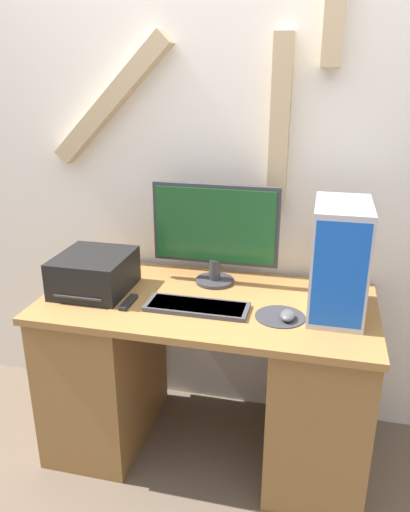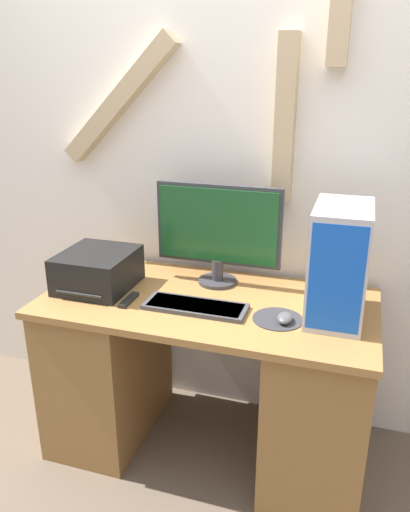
{
  "view_description": "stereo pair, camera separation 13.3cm",
  "coord_description": "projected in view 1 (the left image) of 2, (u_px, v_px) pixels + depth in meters",
  "views": [
    {
      "loc": [
        0.44,
        -1.51,
        1.66
      ],
      "look_at": [
        -0.01,
        0.34,
        0.95
      ],
      "focal_mm": 35.0,
      "sensor_mm": 36.0,
      "label": 1
    },
    {
      "loc": [
        0.56,
        -1.47,
        1.66
      ],
      "look_at": [
        -0.01,
        0.34,
        0.95
      ],
      "focal_mm": 35.0,
      "sensor_mm": 36.0,
      "label": 2
    }
  ],
  "objects": [
    {
      "name": "desk",
      "position": [
        207.0,
        374.0,
        2.22
      ],
      "size": [
        1.39,
        0.69,
        0.76
      ],
      "color": "olive",
      "rests_on": "ground_plane"
    },
    {
      "name": "mousepad",
      "position": [
        280.0,
        317.0,
        1.95
      ],
      "size": [
        0.2,
        0.2,
        0.0
      ],
      "color": "#2D2D33",
      "rests_on": "desk"
    },
    {
      "name": "computer_tower",
      "position": [
        339.0,
        260.0,
        1.91
      ],
      "size": [
        0.21,
        0.35,
        0.44
      ],
      "color": "#B2B2B7",
      "rests_on": "desk"
    },
    {
      "name": "remote_control",
      "position": [
        129.0,
        302.0,
        2.05
      ],
      "size": [
        0.03,
        0.14,
        0.02
      ],
      "color": "black",
      "rests_on": "desk"
    },
    {
      "name": "ground_plane",
      "position": [
        188.0,
        502.0,
        2.05
      ],
      "size": [
        12.0,
        12.0,
        0.0
      ],
      "primitive_type": "plane",
      "color": "brown"
    },
    {
      "name": "monitor",
      "position": [
        215.0,
        229.0,
        2.18
      ],
      "size": [
        0.56,
        0.17,
        0.45
      ],
      "color": "#333338",
      "rests_on": "desk"
    },
    {
      "name": "printer",
      "position": [
        94.0,
        273.0,
        2.16
      ],
      "size": [
        0.3,
        0.33,
        0.16
      ],
      "color": "black",
      "rests_on": "desk"
    },
    {
      "name": "wall_back",
      "position": [
        228.0,
        143.0,
        2.25
      ],
      "size": [
        6.4,
        0.13,
        2.7
      ],
      "color": "white",
      "rests_on": "ground_plane"
    },
    {
      "name": "mouse",
      "position": [
        287.0,
        315.0,
        1.92
      ],
      "size": [
        0.06,
        0.09,
        0.03
      ],
      "color": "#4C4C51",
      "rests_on": "mousepad"
    },
    {
      "name": "keyboard",
      "position": [
        197.0,
        307.0,
        2.01
      ],
      "size": [
        0.42,
        0.15,
        0.02
      ],
      "color": "#3D3D42",
      "rests_on": "desk"
    }
  ]
}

